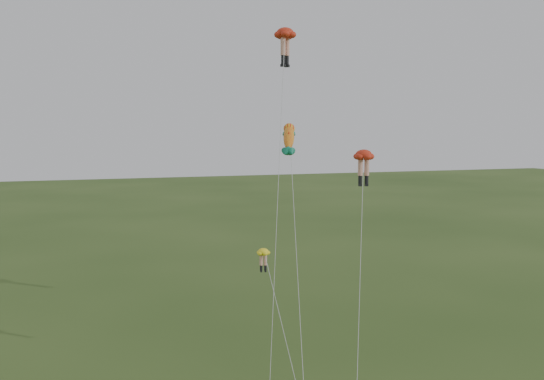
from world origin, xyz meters
name	(u,v)px	position (x,y,z in m)	size (l,w,h in m)	color
ground	(301,379)	(0.00, 0.00, 0.00)	(300.00, 300.00, 0.00)	#2D4619
legs_kite_red_high	(285,40)	(1.31, 6.72, 20.66)	(4.59, 8.34, 21.54)	red
legs_kite_red_mid	(364,160)	(7.66, 7.44, 12.53)	(6.82, 12.07, 13.28)	red
legs_kite_yellow	(265,262)	(-1.92, 0.90, 7.01)	(1.56, 4.17, 7.81)	yellow
fish_kite	(289,138)	(2.83, 10.05, 14.11)	(4.25, 13.08, 15.46)	yellow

